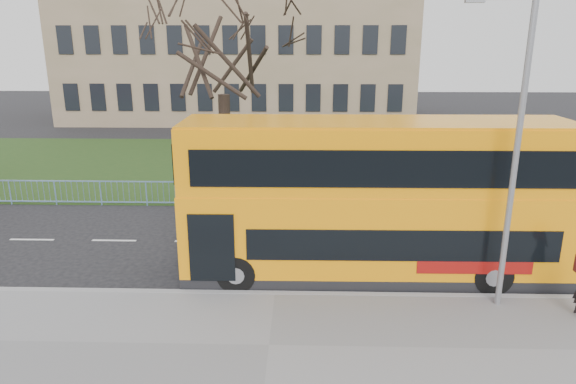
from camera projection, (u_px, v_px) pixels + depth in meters
The scene contains 8 objects.
ground at pixel (277, 273), 15.86m from camera, with size 120.00×120.00×0.00m, color black.
kerb at pixel (275, 294), 14.36m from camera, with size 80.00×0.20×0.14m, color gray.
grass_verge at pixel (289, 165), 29.57m from camera, with size 80.00×15.40×0.08m, color #1D3A15.
guard_railing at pixel (285, 195), 22.04m from camera, with size 40.00×0.12×1.10m, color #77A0D4, non-canonical shape.
bare_tree at pixel (223, 76), 24.04m from camera, with size 7.31×7.31×10.44m, color black, non-canonical shape.
civic_building at pixel (241, 40), 47.59m from camera, with size 30.00×15.00×14.00m, color #7B6A4E.
yellow_bus at pixel (374, 196), 15.02m from camera, with size 11.17×2.76×4.67m.
street_lamp at pixel (513, 148), 12.56m from camera, with size 1.64×0.25×7.75m.
Camera 1 is at (0.73, -14.50, 6.87)m, focal length 32.00 mm.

